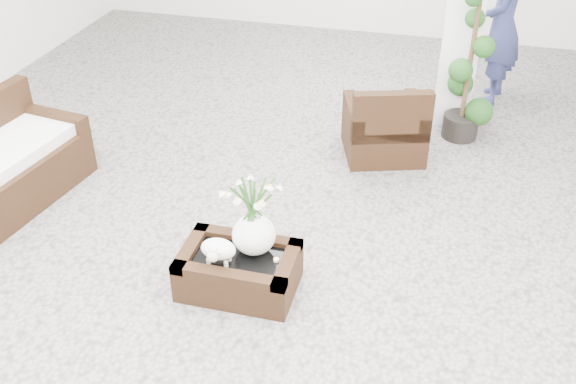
# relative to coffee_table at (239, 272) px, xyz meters

# --- Properties ---
(ground) EXTENTS (11.00, 11.00, 0.00)m
(ground) POSITION_rel_coffee_table_xyz_m (0.26, 0.63, -0.16)
(ground) COLOR gray
(ground) RESTS_ON ground
(coffee_table) EXTENTS (0.90, 0.60, 0.31)m
(coffee_table) POSITION_rel_coffee_table_xyz_m (0.00, 0.00, 0.00)
(coffee_table) COLOR #321D0E
(coffee_table) RESTS_ON ground
(sheep_figurine) EXTENTS (0.28, 0.23, 0.21)m
(sheep_figurine) POSITION_rel_coffee_table_xyz_m (-0.12, -0.10, 0.26)
(sheep_figurine) COLOR white
(sheep_figurine) RESTS_ON coffee_table
(planter_narcissus) EXTENTS (0.44, 0.44, 0.80)m
(planter_narcissus) POSITION_rel_coffee_table_xyz_m (0.10, 0.10, 0.56)
(planter_narcissus) COLOR white
(planter_narcissus) RESTS_ON coffee_table
(tealight) EXTENTS (0.04, 0.04, 0.03)m
(tealight) POSITION_rel_coffee_table_xyz_m (0.30, 0.02, 0.17)
(tealight) COLOR white
(tealight) RESTS_ON coffee_table
(armchair) EXTENTS (0.98, 0.96, 0.84)m
(armchair) POSITION_rel_coffee_table_xyz_m (0.80, 2.44, 0.26)
(armchair) COLOR #321D0E
(armchair) RESTS_ON ground
(topiary) EXTENTS (0.43, 0.43, 1.62)m
(topiary) POSITION_rel_coffee_table_xyz_m (1.58, 3.03, 0.65)
(topiary) COLOR #183C13
(topiary) RESTS_ON ground
(shopper) EXTENTS (0.57, 0.76, 1.89)m
(shopper) POSITION_rel_coffee_table_xyz_m (1.91, 4.12, 0.79)
(shopper) COLOR navy
(shopper) RESTS_ON ground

